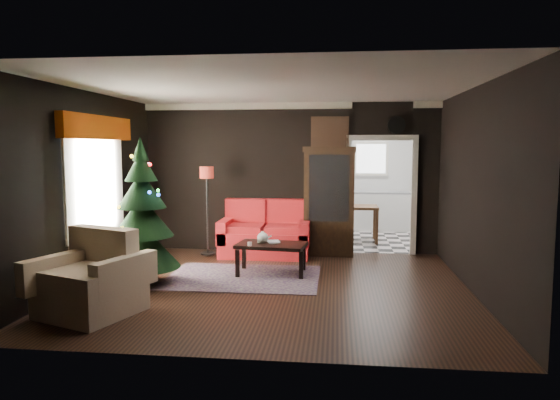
# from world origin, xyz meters

# --- Properties ---
(floor) EXTENTS (5.50, 5.50, 0.00)m
(floor) POSITION_xyz_m (0.00, 0.00, 0.00)
(floor) COLOR black
(floor) RESTS_ON ground
(ceiling) EXTENTS (5.50, 5.50, 0.00)m
(ceiling) POSITION_xyz_m (0.00, 0.00, 2.80)
(ceiling) COLOR white
(ceiling) RESTS_ON ground
(wall_back) EXTENTS (5.50, 0.00, 5.50)m
(wall_back) POSITION_xyz_m (0.00, 2.50, 1.40)
(wall_back) COLOR black
(wall_back) RESTS_ON ground
(wall_front) EXTENTS (5.50, 0.00, 5.50)m
(wall_front) POSITION_xyz_m (0.00, -2.50, 1.40)
(wall_front) COLOR black
(wall_front) RESTS_ON ground
(wall_left) EXTENTS (0.00, 5.50, 5.50)m
(wall_left) POSITION_xyz_m (-2.75, 0.00, 1.40)
(wall_left) COLOR black
(wall_left) RESTS_ON ground
(wall_right) EXTENTS (0.00, 5.50, 5.50)m
(wall_right) POSITION_xyz_m (2.75, 0.00, 1.40)
(wall_right) COLOR black
(wall_right) RESTS_ON ground
(doorway) EXTENTS (1.10, 0.10, 2.10)m
(doorway) POSITION_xyz_m (1.70, 2.50, 1.05)
(doorway) COLOR #EEE6CE
(doorway) RESTS_ON ground
(left_window) EXTENTS (0.05, 1.60, 1.40)m
(left_window) POSITION_xyz_m (-2.71, 0.20, 1.45)
(left_window) COLOR white
(left_window) RESTS_ON wall_left
(valance) EXTENTS (0.12, 2.10, 0.35)m
(valance) POSITION_xyz_m (-2.63, 0.20, 2.27)
(valance) COLOR #7D2D03
(valance) RESTS_ON wall_left
(kitchen_floor) EXTENTS (3.00, 3.00, 0.00)m
(kitchen_floor) POSITION_xyz_m (1.70, 4.00, 0.00)
(kitchen_floor) COLOR white
(kitchen_floor) RESTS_ON ground
(kitchen_window) EXTENTS (0.70, 0.06, 0.70)m
(kitchen_window) POSITION_xyz_m (1.70, 5.45, 1.70)
(kitchen_window) COLOR white
(kitchen_window) RESTS_ON ground
(rug) EXTENTS (2.30, 1.68, 0.01)m
(rug) POSITION_xyz_m (-0.52, 0.45, 0.01)
(rug) COLOR #573C4C
(rug) RESTS_ON ground
(loveseat) EXTENTS (1.70, 0.90, 1.00)m
(loveseat) POSITION_xyz_m (-0.40, 2.05, 0.50)
(loveseat) COLOR #880303
(loveseat) RESTS_ON ground
(curio_cabinet) EXTENTS (0.90, 0.45, 1.90)m
(curio_cabinet) POSITION_xyz_m (0.75, 2.27, 0.95)
(curio_cabinet) COLOR black
(curio_cabinet) RESTS_ON ground
(floor_lamp) EXTENTS (0.33, 0.33, 1.60)m
(floor_lamp) POSITION_xyz_m (-1.45, 1.93, 0.83)
(floor_lamp) COLOR black
(floor_lamp) RESTS_ON ground
(christmas_tree) EXTENTS (1.25, 1.25, 2.01)m
(christmas_tree) POSITION_xyz_m (-1.86, -0.11, 1.05)
(christmas_tree) COLOR black
(christmas_tree) RESTS_ON ground
(armchair) EXTENTS (1.31, 1.31, 1.04)m
(armchair) POSITION_xyz_m (-2.01, -1.41, 0.46)
(armchair) COLOR tan
(armchair) RESTS_ON ground
(coffee_table) EXTENTS (1.13, 0.76, 0.47)m
(coffee_table) POSITION_xyz_m (-0.11, 0.72, 0.25)
(coffee_table) COLOR black
(coffee_table) RESTS_ON rug
(teapot) EXTENTS (0.25, 0.25, 0.19)m
(teapot) POSITION_xyz_m (-0.25, 0.72, 0.58)
(teapot) COLOR white
(teapot) RESTS_ON coffee_table
(cup_a) EXTENTS (0.08, 0.08, 0.06)m
(cup_a) POSITION_xyz_m (-0.31, 0.77, 0.52)
(cup_a) COLOR white
(cup_a) RESTS_ON coffee_table
(cup_b) EXTENTS (0.09, 0.09, 0.06)m
(cup_b) POSITION_xyz_m (-0.42, 0.50, 0.52)
(cup_b) COLOR white
(cup_b) RESTS_ON coffee_table
(book) EXTENTS (0.19, 0.07, 0.26)m
(book) POSITION_xyz_m (-0.19, 0.79, 0.61)
(book) COLOR tan
(book) RESTS_ON coffee_table
(wall_clock) EXTENTS (0.32, 0.32, 0.06)m
(wall_clock) POSITION_xyz_m (1.95, 2.45, 2.38)
(wall_clock) COLOR white
(wall_clock) RESTS_ON wall_back
(painting) EXTENTS (0.62, 0.05, 0.52)m
(painting) POSITION_xyz_m (0.75, 2.46, 2.25)
(painting) COLOR #B37948
(painting) RESTS_ON wall_back
(kitchen_counter) EXTENTS (1.80, 0.60, 0.90)m
(kitchen_counter) POSITION_xyz_m (1.70, 5.20, 0.45)
(kitchen_counter) COLOR white
(kitchen_counter) RESTS_ON ground
(kitchen_table) EXTENTS (0.70, 0.70, 0.75)m
(kitchen_table) POSITION_xyz_m (1.40, 3.70, 0.38)
(kitchen_table) COLOR brown
(kitchen_table) RESTS_ON ground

